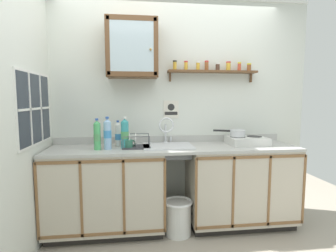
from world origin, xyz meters
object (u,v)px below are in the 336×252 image
(bottle_opaque_white_4, at_px, (118,135))
(dish_rack, at_px, (135,145))
(bottle_detergent_teal_0, at_px, (125,134))
(wall_cabinet, at_px, (132,49))
(hot_plate_stove, at_px, (247,141))
(warning_sign, at_px, (171,109))
(bottle_soda_green_1, at_px, (97,136))
(sink, at_px, (168,147))
(saucepan, at_px, (237,133))
(bottle_water_blue_3, at_px, (108,134))
(bottle_juice_amber_2, at_px, (107,136))
(mug, at_px, (129,144))
(trash_bin, at_px, (178,217))

(bottle_opaque_white_4, height_order, dish_rack, bottle_opaque_white_4)
(bottle_detergent_teal_0, bearing_deg, wall_cabinet, 63.80)
(hot_plate_stove, xyz_separation_m, warning_sign, (-0.83, 0.25, 0.34))
(hot_plate_stove, height_order, bottle_opaque_white_4, bottle_opaque_white_4)
(bottle_soda_green_1, relative_size, wall_cabinet, 0.51)
(sink, height_order, bottle_soda_green_1, bottle_soda_green_1)
(saucepan, distance_m, wall_cabinet, 1.48)
(bottle_water_blue_3, bearing_deg, bottle_detergent_teal_0, 11.91)
(bottle_juice_amber_2, bearing_deg, bottle_opaque_white_4, 8.55)
(hot_plate_stove, bearing_deg, mug, -177.15)
(mug, bearing_deg, wall_cabinet, 75.78)
(trash_bin, bearing_deg, warning_sign, 92.11)
(bottle_juice_amber_2, height_order, trash_bin, bottle_juice_amber_2)
(bottle_detergent_teal_0, relative_size, bottle_water_blue_3, 0.99)
(bottle_soda_green_1, height_order, bottle_juice_amber_2, bottle_soda_green_1)
(mug, distance_m, wall_cabinet, 1.02)
(hot_plate_stove, xyz_separation_m, wall_cabinet, (-1.27, 0.12, 1.00))
(dish_rack, bearing_deg, sink, 5.43)
(dish_rack, bearing_deg, bottle_detergent_teal_0, -165.35)
(bottle_soda_green_1, distance_m, dish_rack, 0.40)
(saucepan, bearing_deg, hot_plate_stove, -14.52)
(hot_plate_stove, relative_size, trash_bin, 1.13)
(bottle_soda_green_1, bearing_deg, bottle_water_blue_3, 8.14)
(hot_plate_stove, height_order, saucepan, saucepan)
(sink, bearing_deg, saucepan, 1.64)
(saucepan, bearing_deg, bottle_juice_amber_2, 179.01)
(bottle_water_blue_3, bearing_deg, warning_sign, 25.94)
(wall_cabinet, relative_size, trash_bin, 1.69)
(bottle_juice_amber_2, distance_m, trash_bin, 1.14)
(sink, relative_size, trash_bin, 1.45)
(bottle_juice_amber_2, bearing_deg, warning_sign, 15.15)
(saucepan, distance_m, trash_bin, 1.12)
(dish_rack, height_order, mug, dish_rack)
(bottle_opaque_white_4, relative_size, mug, 2.33)
(dish_rack, bearing_deg, bottle_soda_green_1, -168.30)
(hot_plate_stove, xyz_separation_m, bottle_detergent_teal_0, (-1.35, -0.06, 0.11))
(dish_rack, xyz_separation_m, mug, (-0.07, -0.04, 0.01))
(hot_plate_stove, xyz_separation_m, bottle_water_blue_3, (-1.52, -0.09, 0.11))
(bottle_water_blue_3, relative_size, bottle_opaque_white_4, 1.19)
(bottle_detergent_teal_0, height_order, dish_rack, bottle_detergent_teal_0)
(bottle_opaque_white_4, relative_size, trash_bin, 0.76)
(bottle_water_blue_3, relative_size, trash_bin, 0.91)
(wall_cabinet, bearing_deg, sink, -16.90)
(saucepan, bearing_deg, bottle_detergent_teal_0, -176.16)
(dish_rack, height_order, wall_cabinet, wall_cabinet)
(bottle_detergent_teal_0, height_order, bottle_water_blue_3, bottle_water_blue_3)
(saucepan, bearing_deg, trash_bin, -163.67)
(warning_sign, distance_m, trash_bin, 1.19)
(bottle_soda_green_1, xyz_separation_m, mug, (0.31, 0.04, -0.10))
(wall_cabinet, xyz_separation_m, trash_bin, (0.46, -0.30, -1.77))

